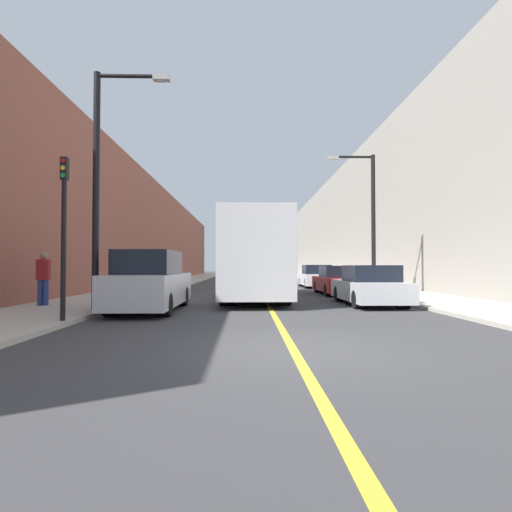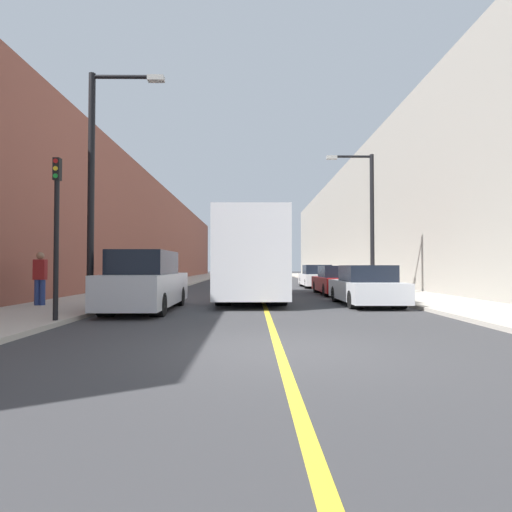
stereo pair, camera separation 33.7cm
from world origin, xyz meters
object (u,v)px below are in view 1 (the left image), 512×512
(parked_suv_left, at_px, (151,283))
(pedestrian, at_px, (43,278))
(traffic_light, at_px, (64,231))
(car_right_near, at_px, (369,287))
(bus, at_px, (254,257))
(street_lamp_right, at_px, (369,214))
(street_lamp_left, at_px, (103,174))
(car_right_far, at_px, (316,277))
(car_right_mid, at_px, (337,281))

(parked_suv_left, relative_size, pedestrian, 2.77)
(parked_suv_left, relative_size, traffic_light, 1.25)
(car_right_near, distance_m, traffic_light, 10.34)
(bus, distance_m, pedestrian, 8.26)
(street_lamp_right, bearing_deg, traffic_light, -137.97)
(street_lamp_left, distance_m, traffic_light, 3.00)
(parked_suv_left, relative_size, car_right_far, 1.15)
(car_right_far, distance_m, street_lamp_left, 17.51)
(car_right_far, relative_size, traffic_light, 1.09)
(bus, height_order, traffic_light, traffic_light)
(bus, xyz_separation_m, car_right_mid, (4.28, 2.44, -1.18))
(bus, height_order, car_right_near, bus)
(parked_suv_left, distance_m, pedestrian, 3.80)
(car_right_mid, height_order, street_lamp_left, street_lamp_left)
(car_right_near, bearing_deg, street_lamp_left, -163.76)
(car_right_mid, bearing_deg, car_right_far, 89.44)
(parked_suv_left, distance_m, street_lamp_left, 3.64)
(car_right_near, distance_m, car_right_mid, 5.41)
(parked_suv_left, bearing_deg, car_right_near, 13.18)
(car_right_mid, bearing_deg, car_right_near, -90.64)
(bus, distance_m, street_lamp_left, 7.63)
(street_lamp_right, distance_m, traffic_light, 14.06)
(street_lamp_left, bearing_deg, traffic_light, -92.29)
(car_right_mid, relative_size, street_lamp_left, 0.63)
(car_right_near, xyz_separation_m, car_right_mid, (0.06, 5.41, -0.00))
(bus, distance_m, car_right_mid, 5.07)
(car_right_far, xyz_separation_m, pedestrian, (-11.47, -13.13, 0.36))
(pedestrian, bearing_deg, traffic_light, -57.77)
(car_right_near, relative_size, street_lamp_right, 0.66)
(car_right_mid, distance_m, car_right_far, 6.60)
(car_right_far, relative_size, street_lamp_left, 0.60)
(bus, bearing_deg, car_right_near, -35.18)
(street_lamp_right, bearing_deg, bus, -165.19)
(street_lamp_left, bearing_deg, bus, 50.02)
(car_right_mid, distance_m, traffic_light, 13.80)
(bus, xyz_separation_m, street_lamp_left, (-4.66, -5.56, 2.36))
(parked_suv_left, bearing_deg, street_lamp_left, -147.62)
(parked_suv_left, height_order, car_right_mid, parked_suv_left)
(parked_suv_left, xyz_separation_m, car_right_mid, (7.67, 7.20, -0.23))
(traffic_light, bearing_deg, car_right_far, 61.72)
(car_right_mid, xyz_separation_m, pedestrian, (-11.40, -6.54, 0.39))
(traffic_light, bearing_deg, street_lamp_right, 42.03)
(parked_suv_left, xyz_separation_m, pedestrian, (-3.74, 0.66, 0.16))
(car_right_mid, distance_m, pedestrian, 13.15)
(street_lamp_left, xyz_separation_m, street_lamp_right, (10.28, 7.04, -0.24))
(bus, xyz_separation_m, street_lamp_right, (5.62, 1.49, 2.12))
(parked_suv_left, bearing_deg, bus, 54.50)
(street_lamp_left, distance_m, street_lamp_right, 12.46)
(car_right_mid, height_order, street_lamp_right, street_lamp_right)
(car_right_near, height_order, street_lamp_left, street_lamp_left)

